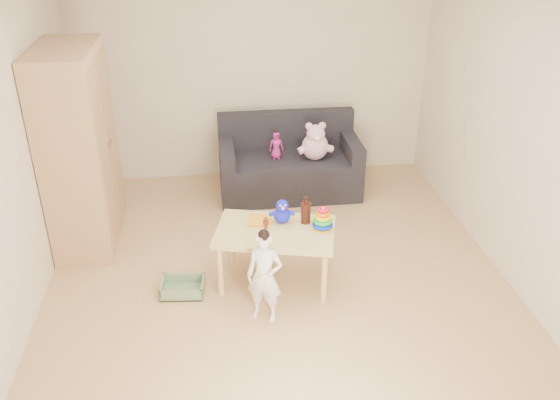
{
  "coord_description": "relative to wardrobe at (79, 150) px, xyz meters",
  "views": [
    {
      "loc": [
        -0.52,
        -4.3,
        3.06
      ],
      "look_at": [
        0.05,
        0.25,
        0.65
      ],
      "focal_mm": 38.0,
      "sensor_mm": 36.0,
      "label": 1
    }
  ],
  "objects": [
    {
      "name": "yellow_book",
      "position": [
        1.59,
        -0.79,
        -0.41
      ],
      "size": [
        0.23,
        0.23,
        0.01
      ],
      "primitive_type": "cube",
      "rotation": [
        0.0,
        0.0,
        -0.17
      ],
      "color": "#FFAB1A",
      "rests_on": "play_table"
    },
    {
      "name": "pink_bear",
      "position": [
        2.33,
        0.67,
        -0.33
      ],
      "size": [
        0.36,
        0.33,
        0.35
      ],
      "primitive_type": null,
      "rotation": [
        0.0,
        0.0,
        0.22
      ],
      "color": "#F9B7D6",
      "rests_on": "sofa"
    },
    {
      "name": "toddler",
      "position": [
        1.56,
        -1.43,
        -0.56
      ],
      "size": [
        0.34,
        0.29,
        0.77
      ],
      "primitive_type": "imported",
      "rotation": [
        0.0,
        0.0,
        -0.41
      ],
      "color": "white",
      "rests_on": "ground"
    },
    {
      "name": "room",
      "position": [
        1.73,
        -0.91,
        0.36
      ],
      "size": [
        4.5,
        4.5,
        4.5
      ],
      "color": "tan",
      "rests_on": "ground"
    },
    {
      "name": "ring_stacker",
      "position": [
        2.1,
        -0.98,
        -0.34
      ],
      "size": [
        0.18,
        0.18,
        0.2
      ],
      "color": "#E7A10C",
      "rests_on": "play_table"
    },
    {
      "name": "doll",
      "position": [
        1.91,
        0.74,
        -0.36
      ],
      "size": [
        0.16,
        0.11,
        0.3
      ],
      "primitive_type": "imported",
      "rotation": [
        0.0,
        0.0,
        0.05
      ],
      "color": "#BF2387",
      "rests_on": "sofa"
    },
    {
      "name": "storage_bin",
      "position": [
        0.9,
        -1.02,
        -0.89
      ],
      "size": [
        0.39,
        0.31,
        0.11
      ],
      "primitive_type": null,
      "rotation": [
        0.0,
        0.0,
        -0.09
      ],
      "color": "gray",
      "rests_on": "ground"
    },
    {
      "name": "play_table",
      "position": [
        1.7,
        -0.95,
        -0.68
      ],
      "size": [
        1.11,
        0.84,
        0.52
      ],
      "primitive_type": "cube",
      "rotation": [
        0.0,
        0.0,
        -0.24
      ],
      "color": "#E3CD7C",
      "rests_on": "ground"
    },
    {
      "name": "wooden_figure",
      "position": [
        1.63,
        -0.92,
        -0.36
      ],
      "size": [
        0.05,
        0.05,
        0.11
      ],
      "primitive_type": null,
      "rotation": [
        0.0,
        0.0,
        -0.18
      ],
      "color": "#5D271C",
      "rests_on": "play_table"
    },
    {
      "name": "blue_plush",
      "position": [
        1.78,
        -0.83,
        -0.31
      ],
      "size": [
        0.22,
        0.19,
        0.22
      ],
      "primitive_type": null,
      "rotation": [
        0.0,
        0.0,
        -0.31
      ],
      "color": "#1A23EA",
      "rests_on": "play_table"
    },
    {
      "name": "sofa",
      "position": [
        2.06,
        0.75,
        -0.72
      ],
      "size": [
        1.54,
        0.77,
        0.43
      ],
      "primitive_type": "cube",
      "rotation": [
        0.0,
        0.0,
        0.0
      ],
      "color": "black",
      "rests_on": "ground"
    },
    {
      "name": "brown_bottle",
      "position": [
        1.98,
        -0.86,
        -0.32
      ],
      "size": [
        0.08,
        0.08,
        0.24
      ],
      "color": "black",
      "rests_on": "play_table"
    },
    {
      "name": "wardrobe",
      "position": [
        0.0,
        0.0,
        0.0
      ],
      "size": [
        0.52,
        1.04,
        1.88
      ],
      "primitive_type": "cube",
      "color": "tan",
      "rests_on": "ground"
    }
  ]
}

